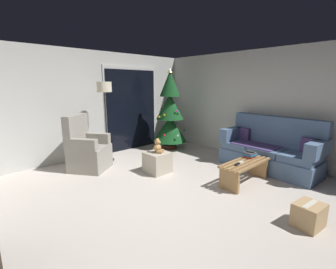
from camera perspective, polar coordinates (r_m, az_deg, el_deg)
The scene contains 18 objects.
ground_plane at distance 3.76m, azimuth 2.87°, elevation -15.33°, with size 7.00×7.00×0.00m, color #BCB2A8.
wall_back at distance 5.92m, azimuth -18.83°, elevation 6.75°, with size 5.72×0.12×2.50m, color beige.
wall_right at distance 5.77m, azimuth 23.44°, elevation 6.29°, with size 0.12×6.00×2.50m, color beige.
patio_door_frame at distance 6.44m, azimuth -8.76°, elevation 6.29°, with size 1.60×0.02×2.20m, color silver.
patio_door_glass at distance 6.43m, azimuth -8.66°, elevation 5.84°, with size 1.50×0.02×2.10m, color black.
couch at distance 5.29m, azimuth 23.43°, elevation -3.52°, with size 0.86×1.97×1.08m.
coffee_table at distance 4.44m, azimuth 18.07°, elevation -7.85°, with size 1.10×0.40×0.40m.
remote_black at distance 4.19m, azimuth 16.37°, elevation -6.88°, with size 0.04×0.16×0.02m, color black.
remote_white at distance 4.29m, azimuth 17.07°, elevation -6.48°, with size 0.04×0.16×0.02m, color silver.
book_stack at distance 4.68m, azimuth 19.17°, elevation -4.62°, with size 0.25×0.22×0.09m.
cell_phone at distance 4.66m, azimuth 19.21°, elevation -4.03°, with size 0.07×0.14×0.01m, color black.
christmas_tree at distance 6.32m, azimuth 0.44°, elevation 4.87°, with size 0.92×0.92×2.14m.
armchair at distance 5.12m, azimuth -18.92°, elevation -3.66°, with size 0.96×0.96×1.13m.
floor_lamp at distance 5.41m, azimuth -15.08°, elevation 9.26°, with size 0.32×0.32×1.78m.
ottoman at distance 4.75m, azimuth -2.57°, elevation -6.71°, with size 0.44×0.44×0.41m, color #B2A893.
teddy_bear_honey at distance 4.65m, azimuth -2.48°, elevation -2.93°, with size 0.21×0.22×0.29m.
teddy_bear_cream_by_tree at distance 5.67m, azimuth -2.89°, elevation -4.47°, with size 0.22×0.21×0.29m.
cardboard_box_taped_mid_floor at distance 3.53m, azimuth 30.84°, elevation -16.38°, with size 0.38×0.33×0.30m.
Camera 1 is at (-2.40, -2.33, 1.73)m, focal length 25.23 mm.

